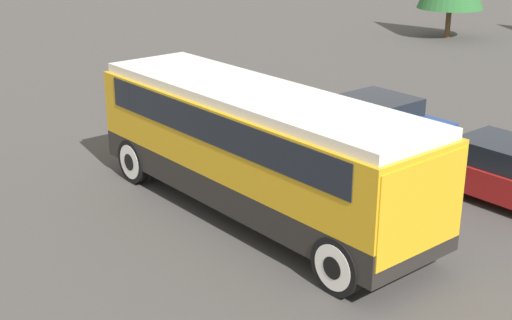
{
  "coord_description": "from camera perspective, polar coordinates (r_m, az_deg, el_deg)",
  "views": [
    {
      "loc": [
        11.8,
        -9.79,
        6.93
      ],
      "look_at": [
        0.0,
        0.0,
        1.35
      ],
      "focal_mm": 50.0,
      "sensor_mm": 36.0,
      "label": 1
    }
  ],
  "objects": [
    {
      "name": "parked_car_mid",
      "position": [
        18.34,
        19.56,
        -0.95
      ],
      "size": [
        4.1,
        1.91,
        1.48
      ],
      "color": "maroon",
      "rests_on": "ground_plane"
    },
    {
      "name": "tour_bus",
      "position": [
        16.09,
        0.22,
        1.48
      ],
      "size": [
        9.4,
        2.62,
        2.99
      ],
      "color": "black",
      "rests_on": "ground_plane"
    },
    {
      "name": "parked_car_near",
      "position": [
        21.82,
        10.07,
        3.17
      ],
      "size": [
        4.0,
        1.96,
        1.42
      ],
      "color": "navy",
      "rests_on": "ground_plane"
    },
    {
      "name": "ground_plane",
      "position": [
        16.83,
        0.0,
        -4.31
      ],
      "size": [
        120.0,
        120.0,
        0.0
      ],
      "primitive_type": "plane",
      "color": "#423F3D"
    }
  ]
}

